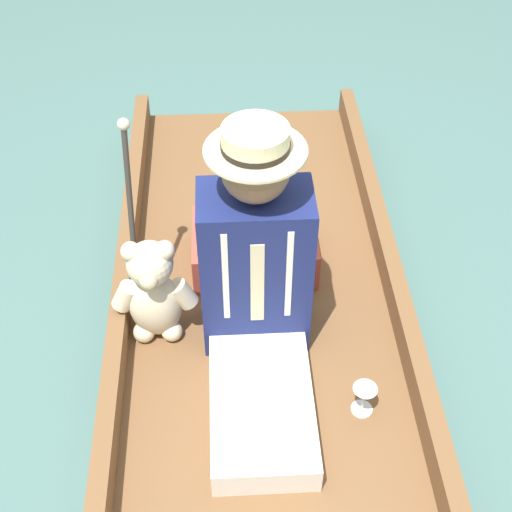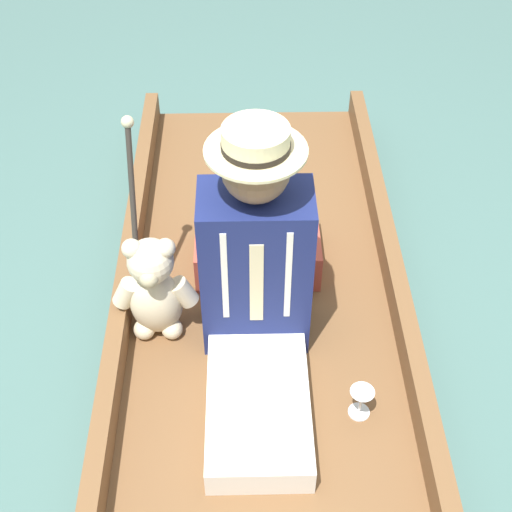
% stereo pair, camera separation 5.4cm
% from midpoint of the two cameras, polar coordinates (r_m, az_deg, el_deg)
% --- Properties ---
extents(ground_plane, '(16.00, 16.00, 0.00)m').
position_cam_midpoint_polar(ground_plane, '(2.65, -0.01, -9.49)').
color(ground_plane, '#476B66').
extents(punt_boat, '(1.08, 3.09, 0.25)m').
position_cam_midpoint_polar(punt_boat, '(2.59, -0.01, -8.52)').
color(punt_boat, brown).
rests_on(punt_boat, ground_plane).
extents(seat_cushion, '(0.48, 0.34, 0.17)m').
position_cam_midpoint_polar(seat_cushion, '(2.80, -0.70, 0.73)').
color(seat_cushion, '#B24738').
rests_on(seat_cushion, punt_boat).
extents(seated_person, '(0.37, 0.80, 0.88)m').
position_cam_midpoint_polar(seated_person, '(2.32, -0.60, -2.36)').
color(seated_person, white).
rests_on(seated_person, punt_boat).
extents(teddy_bear, '(0.30, 0.18, 0.44)m').
position_cam_midpoint_polar(teddy_bear, '(2.49, -8.80, -2.90)').
color(teddy_bear, beige).
rests_on(teddy_bear, punt_boat).
extents(wine_glass, '(0.08, 0.08, 0.12)m').
position_cam_midpoint_polar(wine_glass, '(2.36, 8.00, -10.91)').
color(wine_glass, silver).
rests_on(wine_glass, punt_boat).
extents(walking_cane, '(0.04, 0.35, 0.71)m').
position_cam_midpoint_polar(walking_cane, '(2.49, -10.61, 3.58)').
color(walking_cane, '#2D2823').
rests_on(walking_cane, punt_boat).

